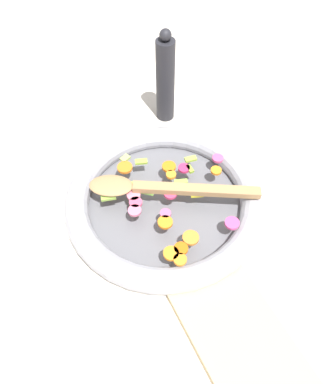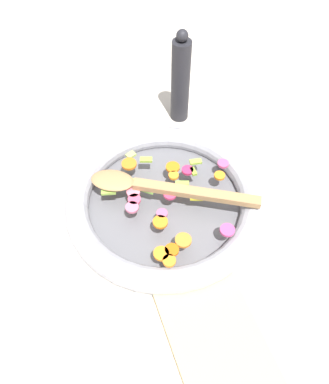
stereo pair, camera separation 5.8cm
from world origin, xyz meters
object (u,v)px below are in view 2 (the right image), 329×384
Objects in this scene: pepper_mill at (180,81)px; cutting_board at (225,361)px; skillet at (164,200)px; wooden_spoon at (156,187)px.

pepper_mill is 0.84× the size of cutting_board.
pepper_mill is 0.62m from cutting_board.
wooden_spoon is at bearing 59.72° from skillet.
skillet reaches higher than cutting_board.
skillet is 1.75× the size of pepper_mill.
wooden_spoon reaches higher than skillet.
skillet is 1.46× the size of cutting_board.
pepper_mill is at bearing -13.81° from cutting_board.
wooden_spoon reaches higher than cutting_board.
pepper_mill reaches higher than wooden_spoon.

